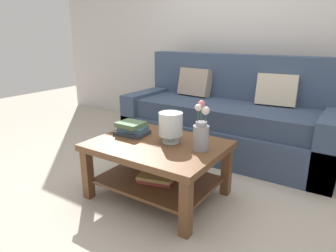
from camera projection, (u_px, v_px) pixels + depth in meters
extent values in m
plane|color=#ADA393|center=(180.00, 182.00, 2.73)|extent=(10.00, 10.00, 0.00)
cube|color=#BCB7B2|center=(252.00, 28.00, 3.66)|extent=(6.40, 0.12, 2.70)
cube|color=#384760|center=(225.00, 137.00, 3.36)|extent=(2.26, 0.90, 0.36)
cube|color=#324057|center=(225.00, 113.00, 3.25)|extent=(2.02, 0.74, 0.20)
cube|color=#384760|center=(240.00, 85.00, 3.48)|extent=(2.26, 0.20, 0.70)
cube|color=#384760|center=(150.00, 114.00, 3.87)|extent=(0.20, 0.90, 0.60)
cube|color=#384760|center=(330.00, 145.00, 2.78)|extent=(0.20, 0.90, 0.60)
cube|color=gray|center=(195.00, 82.00, 3.64)|extent=(0.42, 0.23, 0.34)
cube|color=beige|center=(277.00, 90.00, 3.13)|extent=(0.42, 0.22, 0.34)
cube|color=brown|center=(158.00, 146.00, 2.38)|extent=(1.02, 0.77, 0.05)
cube|color=brown|center=(88.00, 174.00, 2.42)|extent=(0.07, 0.07, 0.41)
cube|color=brown|center=(186.00, 208.00, 1.94)|extent=(0.07, 0.07, 0.41)
cube|color=brown|center=(139.00, 149.00, 2.94)|extent=(0.07, 0.07, 0.41)
cube|color=brown|center=(226.00, 171.00, 2.47)|extent=(0.07, 0.07, 0.41)
cube|color=brown|center=(158.00, 180.00, 2.46)|extent=(0.90, 0.65, 0.02)
cube|color=#993833|center=(157.00, 179.00, 2.42)|extent=(0.32, 0.27, 0.03)
cube|color=tan|center=(157.00, 176.00, 2.41)|extent=(0.32, 0.26, 0.03)
cube|color=#2D333D|center=(132.00, 133.00, 2.56)|extent=(0.28, 0.22, 0.03)
cube|color=#3D6075|center=(133.00, 129.00, 2.56)|extent=(0.24, 0.20, 0.04)
cube|color=#51704C|center=(131.00, 124.00, 2.55)|extent=(0.22, 0.19, 0.04)
cylinder|color=silver|center=(171.00, 141.00, 2.38)|extent=(0.13, 0.13, 0.02)
cylinder|color=silver|center=(171.00, 138.00, 2.37)|extent=(0.04, 0.04, 0.05)
cylinder|color=silver|center=(171.00, 124.00, 2.34)|extent=(0.19, 0.19, 0.18)
sphere|color=#51704C|center=(168.00, 128.00, 2.36)|extent=(0.04, 0.04, 0.04)
sphere|color=beige|center=(175.00, 128.00, 2.34)|extent=(0.06, 0.06, 0.06)
cylinder|color=gray|center=(201.00, 138.00, 2.20)|extent=(0.12, 0.12, 0.18)
cylinder|color=gray|center=(201.00, 124.00, 2.17)|extent=(0.08, 0.08, 0.03)
cylinder|color=#426638|center=(205.00, 118.00, 2.14)|extent=(0.01, 0.01, 0.07)
sphere|color=silver|center=(206.00, 111.00, 2.13)|extent=(0.06, 0.06, 0.06)
cylinder|color=#426638|center=(201.00, 113.00, 2.17)|extent=(0.01, 0.01, 0.11)
sphere|color=#C66B7A|center=(202.00, 104.00, 2.15)|extent=(0.05, 0.05, 0.05)
cylinder|color=#426638|center=(198.00, 116.00, 2.14)|extent=(0.01, 0.01, 0.09)
sphere|color=silver|center=(198.00, 108.00, 2.12)|extent=(0.05, 0.05, 0.05)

